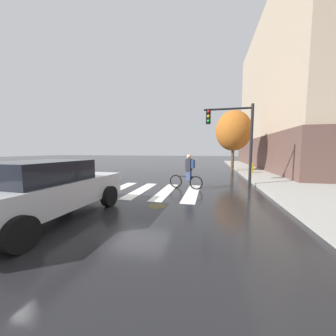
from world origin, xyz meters
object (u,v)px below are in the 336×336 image
cyclist (188,172)px  traffic_light_near (234,131)px  sedan_near (46,190)px  manhole_cover (157,206)px  fire_hydrant (252,168)px  street_tree_near (233,131)px

cyclist → traffic_light_near: 3.26m
cyclist → traffic_light_near: size_ratio=0.40×
sedan_near → traffic_light_near: 8.50m
manhole_cover → traffic_light_near: (2.90, 4.34, 2.86)m
manhole_cover → traffic_light_near: traffic_light_near is taller
manhole_cover → cyclist: 3.24m
sedan_near → fire_hydrant: bearing=56.8°
traffic_light_near → fire_hydrant: (1.96, 5.20, -2.33)m
sedan_near → traffic_light_near: (5.48, 6.17, 2.04)m
traffic_light_near → fire_hydrant: 6.03m
sedan_near → street_tree_near: 14.59m
sedan_near → street_tree_near: bearing=64.4°
sedan_near → traffic_light_near: bearing=48.4°
fire_hydrant → manhole_cover: bearing=-117.0°
fire_hydrant → street_tree_near: size_ratio=0.15×
sedan_near → fire_hydrant: sedan_near is taller
traffic_light_near → fire_hydrant: bearing=69.3°
traffic_light_near → street_tree_near: (0.71, 6.76, 0.70)m
cyclist → fire_hydrant: size_ratio=2.17×
manhole_cover → sedan_near: 3.27m
cyclist → street_tree_near: 8.98m
fire_hydrant → cyclist: bearing=-122.8°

